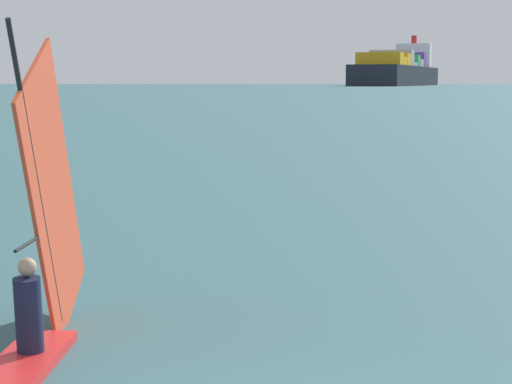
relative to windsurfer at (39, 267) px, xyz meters
The scene contains 2 objects.
windsurfer is the anchor object (origin of this frame).
cargo_ship 637.90m from the windsurfer, 83.96° to the left, with size 78.13×179.48×37.12m.
Camera 1 is at (0.06, -7.40, 3.30)m, focal length 65.01 mm.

